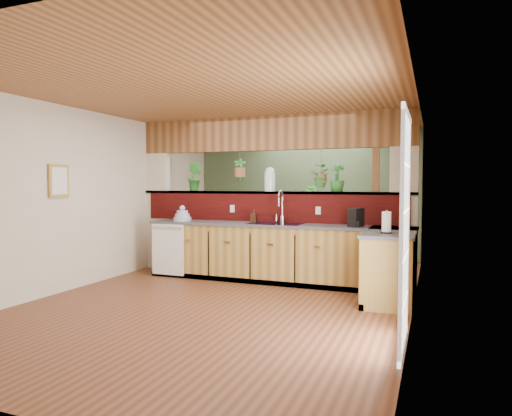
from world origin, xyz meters
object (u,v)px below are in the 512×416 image
at_px(shelving_console, 291,234).
at_px(coffee_maker, 356,218).
at_px(soap_dispenser, 254,216).
at_px(paper_towel, 386,223).
at_px(dish_stack, 182,216).
at_px(glass_jar, 270,179).
at_px(faucet, 281,205).

bearing_deg(shelving_console, coffee_maker, -57.57).
bearing_deg(coffee_maker, shelving_console, 147.52).
xyz_separation_m(soap_dispenser, paper_towel, (2.11, -0.89, 0.03)).
bearing_deg(soap_dispenser, paper_towel, -22.84).
distance_m(soap_dispenser, coffee_maker, 1.63).
bearing_deg(coffee_maker, dish_stack, -157.71).
xyz_separation_m(paper_towel, glass_jar, (-1.95, 1.18, 0.56)).
bearing_deg(faucet, paper_towel, -29.53).
xyz_separation_m(faucet, soap_dispenser, (-0.43, -0.06, -0.18)).
relative_size(dish_stack, soap_dispenser, 1.44).
bearing_deg(glass_jar, dish_stack, -161.88).
xyz_separation_m(soap_dispenser, coffee_maker, (1.62, -0.15, 0.02)).
bearing_deg(paper_towel, shelving_console, 125.03).
relative_size(coffee_maker, shelving_console, 0.19).
distance_m(coffee_maker, shelving_console, 2.91).
bearing_deg(soap_dispenser, coffee_maker, -5.13).
bearing_deg(glass_jar, paper_towel, -31.14).
xyz_separation_m(dish_stack, shelving_console, (1.16, 2.35, -0.48)).
bearing_deg(coffee_maker, paper_towel, -34.66).
height_order(coffee_maker, paper_towel, paper_towel).
bearing_deg(glass_jar, shelving_console, 96.30).
xyz_separation_m(glass_jar, shelving_console, (-0.21, 1.90, -1.09)).
height_order(dish_stack, soap_dispenser, dish_stack).
bearing_deg(faucet, dish_stack, -172.20).
bearing_deg(faucet, coffee_maker, -9.93).
height_order(faucet, shelving_console, faucet).
relative_size(soap_dispenser, paper_towel, 0.71).
bearing_deg(paper_towel, coffee_maker, 123.37).
relative_size(dish_stack, glass_jar, 0.75).
relative_size(paper_towel, shelving_console, 0.20).
bearing_deg(soap_dispenser, shelving_console, 91.16).
relative_size(faucet, shelving_console, 0.36).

